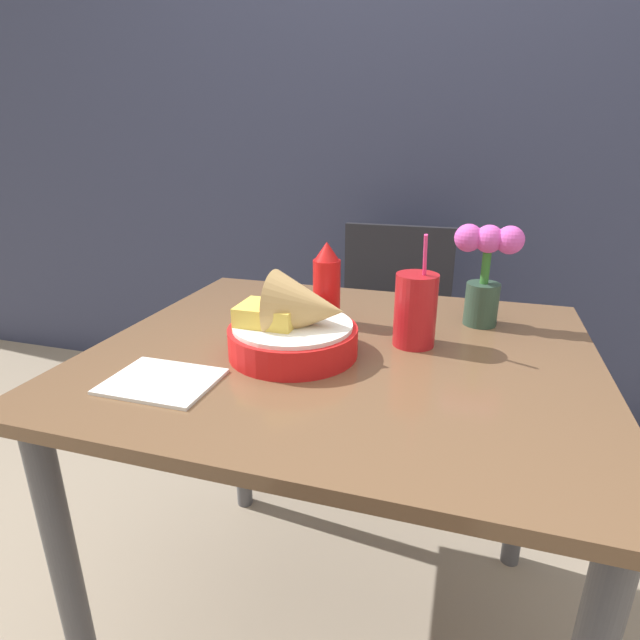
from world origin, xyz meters
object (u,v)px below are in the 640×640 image
Objects in this scene: ketchup_bottle at (327,285)px; flower_vase at (486,268)px; drink_cup at (415,312)px; chair_far_window at (392,321)px; food_basket at (297,326)px.

ketchup_bottle is 0.83× the size of flower_vase.
drink_cup reaches higher than ketchup_bottle.
chair_far_window is 4.67× the size of ketchup_bottle.
food_basket is at bearing -150.73° from drink_cup.
drink_cup is at bearing 29.27° from food_basket.
food_basket is at bearing -140.30° from flower_vase.
flower_vase reaches higher than ketchup_bottle.
ketchup_bottle is at bearing 160.58° from drink_cup.
drink_cup is at bearing -128.25° from flower_vase.
food_basket is 0.43m from flower_vase.
food_basket reaches higher than chair_far_window.
flower_vase is at bearing -65.22° from chair_far_window.
ketchup_bottle reaches higher than food_basket.
drink_cup reaches higher than chair_far_window.
drink_cup is 0.21m from flower_vase.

